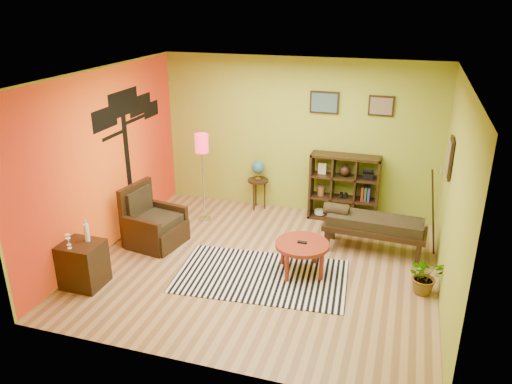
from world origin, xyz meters
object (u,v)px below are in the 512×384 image
(side_cabinet, at_px, (83,264))
(potted_plant, at_px, (425,279))
(armchair, at_px, (153,226))
(cube_shelf, at_px, (345,188))
(bench, at_px, (372,224))
(globe_table, at_px, (258,173))
(coffee_table, at_px, (302,247))
(floor_lamp, at_px, (202,151))

(side_cabinet, distance_m, potted_plant, 4.66)
(side_cabinet, bearing_deg, armchair, 78.06)
(cube_shelf, height_order, bench, cube_shelf)
(cube_shelf, relative_size, bench, 0.75)
(bench, bearing_deg, globe_table, 153.39)
(coffee_table, bearing_deg, bench, 46.90)
(potted_plant, bearing_deg, floor_lamp, 160.73)
(coffee_table, bearing_deg, potted_plant, -1.13)
(coffee_table, xyz_separation_m, globe_table, (-1.28, 2.05, 0.30))
(coffee_table, height_order, side_cabinet, side_cabinet)
(armchair, relative_size, side_cabinet, 1.02)
(armchair, bearing_deg, cube_shelf, 32.98)
(side_cabinet, xyz_separation_m, cube_shelf, (3.11, 3.25, 0.28))
(globe_table, bearing_deg, armchair, -123.36)
(coffee_table, height_order, potted_plant, coffee_table)
(armchair, distance_m, bench, 3.48)
(coffee_table, distance_m, side_cabinet, 3.05)
(armchair, relative_size, potted_plant, 1.84)
(globe_table, bearing_deg, potted_plant, -34.86)
(side_cabinet, relative_size, globe_table, 1.01)
(side_cabinet, relative_size, cube_shelf, 0.80)
(side_cabinet, relative_size, floor_lamp, 0.60)
(side_cabinet, distance_m, floor_lamp, 2.78)
(globe_table, height_order, cube_shelf, cube_shelf)
(coffee_table, xyz_separation_m, bench, (0.89, 0.95, 0.05))
(bench, distance_m, potted_plant, 1.30)
(potted_plant, bearing_deg, side_cabinet, -165.23)
(coffee_table, bearing_deg, globe_table, 122.09)
(side_cabinet, height_order, bench, side_cabinet)
(side_cabinet, relative_size, bench, 0.60)
(floor_lamp, distance_m, potted_plant, 4.12)
(side_cabinet, xyz_separation_m, potted_plant, (4.50, 1.19, -0.12))
(armchair, xyz_separation_m, cube_shelf, (2.81, 1.83, 0.31))
(bench, bearing_deg, potted_plant, -50.72)
(globe_table, distance_m, bench, 2.45)
(bench, xyz_separation_m, potted_plant, (0.81, -0.99, -0.26))
(armchair, height_order, potted_plant, armchair)
(armchair, height_order, floor_lamp, floor_lamp)
(coffee_table, xyz_separation_m, floor_lamp, (-2.05, 1.28, 0.87))
(coffee_table, distance_m, armchair, 2.51)
(globe_table, relative_size, cube_shelf, 0.78)
(globe_table, relative_size, bench, 0.59)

